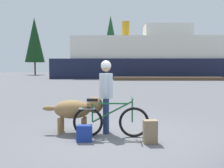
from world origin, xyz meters
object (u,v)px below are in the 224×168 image
bicycle (110,121)px  person_cyclist (106,89)px  dog (77,109)px  handbag_pannier (84,133)px  backpack (150,132)px  ferry_boat (149,58)px

bicycle → person_cyclist: bearing=104.8°
dog → handbag_pannier: size_ratio=4.17×
backpack → bicycle: bearing=151.9°
ferry_boat → backpack: bearing=-97.1°
backpack → ferry_boat: ferry_boat is taller
dog → bicycle: bearing=-26.5°
backpack → dog: bearing=152.7°
bicycle → ferry_boat: ferry_boat is taller
dog → ferry_boat: bearing=79.9°
person_cyclist → dog: (-0.70, -0.01, -0.48)m
backpack → handbag_pannier: 1.37m
ferry_boat → dog: bearing=-100.1°
bicycle → handbag_pannier: size_ratio=4.92×
backpack → ferry_boat: size_ratio=0.02×
person_cyclist → handbag_pannier: 1.23m
person_cyclist → backpack: (0.94, -0.86, -0.80)m
bicycle → person_cyclist: (-0.11, 0.41, 0.67)m
bicycle → person_cyclist: 0.79m
handbag_pannier → ferry_boat: size_ratio=0.01×
backpack → handbag_pannier: bearing=176.0°
person_cyclist → ferry_boat: bearing=81.1°
dog → handbag_pannier: bearing=-69.9°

